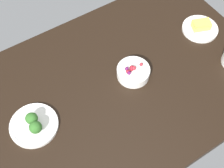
{
  "coord_description": "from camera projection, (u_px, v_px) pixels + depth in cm",
  "views": [
    {
      "loc": [
        38.26,
        59.63,
        115.35
      ],
      "look_at": [
        0.0,
        0.0,
        6.0
      ],
      "focal_mm": 49.83,
      "sensor_mm": 36.0,
      "label": 1
    }
  ],
  "objects": [
    {
      "name": "bowl_berries",
      "position": [
        134.0,
        72.0,
        1.33
      ],
      "size": [
        14.35,
        14.35,
        6.34
      ],
      "color": "white",
      "rests_on": "dining_table"
    },
    {
      "name": "plate_broccoli",
      "position": [
        34.0,
        124.0,
        1.2
      ],
      "size": [
        19.1,
        19.1,
        7.89
      ],
      "color": "white",
      "rests_on": "dining_table"
    },
    {
      "name": "dining_table",
      "position": [
        112.0,
        89.0,
        1.34
      ],
      "size": [
        137.76,
        87.32,
        4.0
      ],
      "primitive_type": "cube",
      "color": "black",
      "rests_on": "ground"
    },
    {
      "name": "plate_cheese",
      "position": [
        200.0,
        28.0,
        1.48
      ],
      "size": [
        17.01,
        17.01,
        5.32
      ],
      "color": "white",
      "rests_on": "dining_table"
    }
  ]
}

